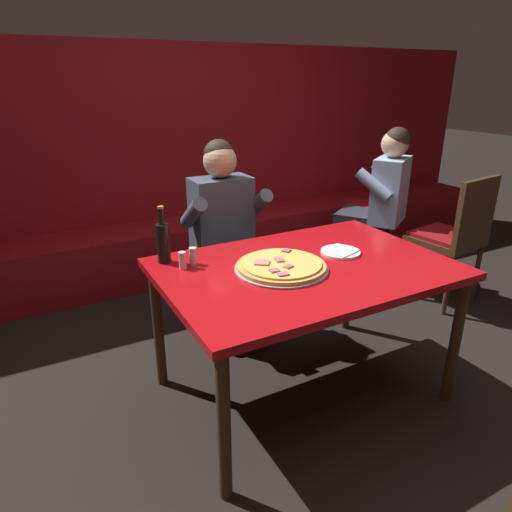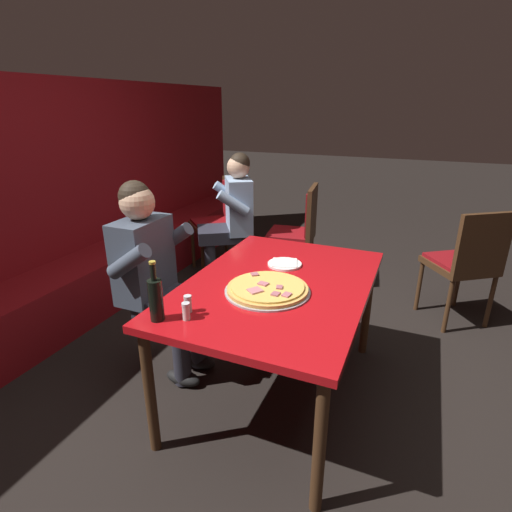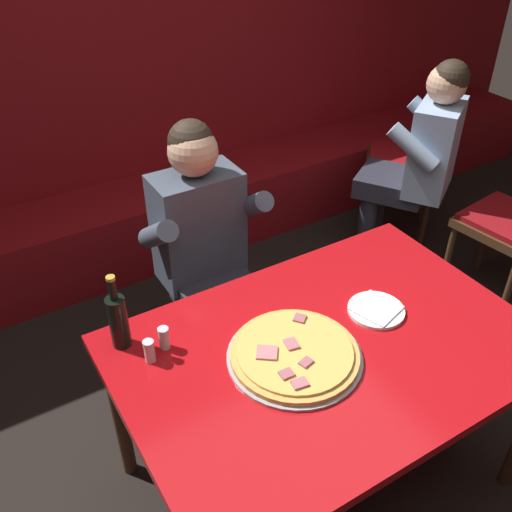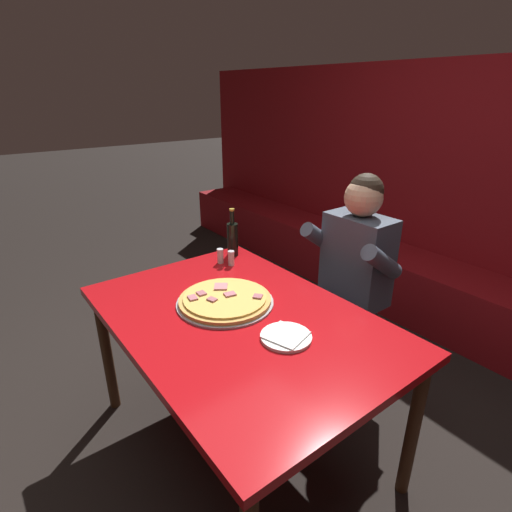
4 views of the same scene
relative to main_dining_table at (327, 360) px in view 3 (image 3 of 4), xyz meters
name	(u,v)px [view 3 (image 3 of 4)]	position (x,y,z in m)	size (l,w,h in m)	color
ground_plane	(316,474)	(0.00, 0.00, -0.68)	(24.00, 24.00, 0.00)	black
booth_wall_panel	(107,98)	(0.00, 2.18, 0.27)	(6.80, 0.16, 1.90)	maroon
booth_bench	(142,226)	(0.00, 1.86, -0.45)	(6.46, 0.48, 0.46)	maroon
main_dining_table	(327,360)	(0.00, 0.00, 0.00)	(1.43, 0.98, 0.75)	#422816
pizza	(295,354)	(-0.14, 0.01, 0.09)	(0.46, 0.46, 0.05)	#9E9EA3
plate_white_paper	(376,310)	(0.26, 0.05, 0.08)	(0.21, 0.21, 0.02)	white
beer_bottle	(118,320)	(-0.61, 0.38, 0.18)	(0.07, 0.07, 0.29)	black
shaker_black_pepper	(164,339)	(-0.49, 0.28, 0.11)	(0.04, 0.04, 0.09)	silver
shaker_oregano	(150,352)	(-0.55, 0.25, 0.11)	(0.04, 0.04, 0.09)	silver
diner_seated_blue_shirt	(208,250)	(-0.06, 0.79, 0.02)	(0.53, 0.53, 1.27)	black
dining_chair_near_right	(415,153)	(1.62, 1.22, -0.10)	(0.62, 0.62, 0.97)	#422816
diner_standing_companion	(417,158)	(1.39, 0.99, 0.02)	(0.62, 0.64, 1.27)	black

